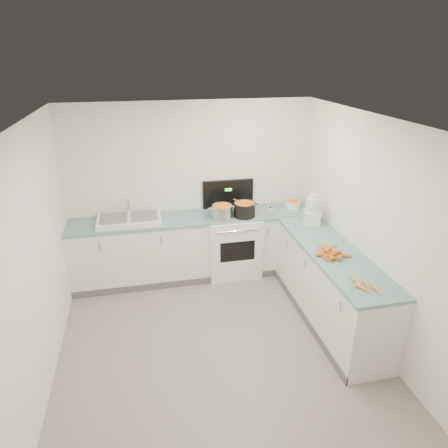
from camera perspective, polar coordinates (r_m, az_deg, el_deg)
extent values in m
cube|color=white|center=(5.88, -4.10, -3.34)|extent=(3.50, 0.60, 0.90)
cube|color=#6F999D|center=(5.68, -4.24, 0.89)|extent=(3.50, 0.62, 0.04)
cube|color=white|center=(5.10, 14.85, -8.62)|extent=(0.60, 2.20, 0.90)
cube|color=#6F999D|center=(4.88, 15.41, -3.92)|extent=(0.62, 2.20, 0.04)
cube|color=white|center=(5.94, 1.19, -2.95)|extent=(0.76, 0.65, 0.90)
cube|color=black|center=(5.94, 0.58, 4.36)|extent=(0.76, 0.05, 0.42)
cube|color=white|center=(5.62, -13.37, 0.65)|extent=(0.86, 0.52, 0.07)
cube|color=slate|center=(5.62, -15.49, 0.83)|extent=(0.36, 0.42, 0.01)
cube|color=slate|center=(5.60, -11.32, 1.18)|extent=(0.36, 0.42, 0.01)
cylinder|color=silver|center=(5.77, -13.51, 2.89)|extent=(0.03, 0.03, 0.24)
cylinder|color=silver|center=(5.55, -0.27, 1.62)|extent=(0.30, 0.30, 0.22)
cylinder|color=black|center=(5.64, 2.92, 1.96)|extent=(0.40, 0.40, 0.22)
cylinder|color=#AD7A47|center=(5.60, 2.95, 3.10)|extent=(0.25, 0.32, 0.02)
cylinder|color=white|center=(6.04, 9.73, 2.76)|extent=(0.24, 0.24, 0.11)
cylinder|color=#593319|center=(5.75, 6.63, 1.82)|extent=(0.04, 0.04, 0.10)
cylinder|color=#E5B266|center=(5.68, 6.63, 1.52)|extent=(0.06, 0.06, 0.10)
cube|color=white|center=(5.52, 12.41, 0.92)|extent=(0.25, 0.28, 0.18)
cylinder|color=silver|center=(5.46, 12.57, 2.69)|extent=(0.19, 0.19, 0.19)
cylinder|color=white|center=(5.42, 12.68, 3.84)|extent=(0.11, 0.11, 0.04)
cone|color=orange|center=(4.68, 15.23, -4.46)|extent=(0.18, 0.18, 0.05)
cone|color=orange|center=(4.78, 13.77, -3.79)|extent=(0.04, 0.21, 0.04)
cone|color=orange|center=(4.82, 14.96, -3.66)|extent=(0.12, 0.16, 0.04)
cone|color=orange|center=(4.74, 15.36, -4.11)|extent=(0.22, 0.10, 0.05)
cone|color=orange|center=(4.70, 14.12, -4.24)|extent=(0.19, 0.09, 0.05)
cone|color=orange|center=(4.74, 16.68, -4.33)|extent=(0.18, 0.09, 0.04)
cone|color=orange|center=(4.72, 13.40, -4.11)|extent=(0.17, 0.07, 0.04)
cone|color=orange|center=(4.72, 15.02, -4.24)|extent=(0.18, 0.19, 0.05)
cone|color=orange|center=(4.66, 15.75, -4.70)|extent=(0.16, 0.06, 0.05)
cone|color=orange|center=(4.66, 14.93, -4.34)|extent=(0.21, 0.09, 0.04)
cone|color=orange|center=(4.83, 14.85, -3.29)|extent=(0.11, 0.18, 0.05)
cone|color=orange|center=(4.76, 14.28, -3.51)|extent=(0.05, 0.22, 0.04)
cone|color=orange|center=(4.68, 16.44, -4.33)|extent=(0.18, 0.16, 0.05)
cone|color=orange|center=(4.79, 14.95, -3.50)|extent=(0.13, 0.19, 0.04)
cone|color=orange|center=(4.80, 15.16, -3.25)|extent=(0.18, 0.13, 0.04)
cone|color=orange|center=(4.82, 14.36, -3.24)|extent=(0.08, 0.21, 0.04)
cone|color=orange|center=(4.20, 21.08, -8.83)|extent=(0.05, 0.18, 0.04)
cone|color=orange|center=(4.18, 19.27, -8.68)|extent=(0.11, 0.17, 0.04)
cone|color=orange|center=(4.26, 19.70, -8.12)|extent=(0.06, 0.19, 0.04)
cone|color=orange|center=(4.27, 18.47, -7.87)|extent=(0.04, 0.19, 0.04)
cube|color=tan|center=(5.54, -16.55, 0.42)|extent=(0.04, 0.04, 0.00)
cube|color=tan|center=(5.65, -16.18, 0.89)|extent=(0.03, 0.01, 0.00)
cube|color=tan|center=(5.67, -15.58, 1.07)|extent=(0.04, 0.01, 0.00)
cube|color=tan|center=(5.68, -15.16, 1.17)|extent=(0.01, 0.06, 0.00)
cube|color=tan|center=(5.57, -15.64, 0.67)|extent=(0.04, 0.03, 0.00)
cube|color=tan|center=(5.52, -15.99, 0.35)|extent=(0.03, 0.03, 0.00)
cube|color=tan|center=(5.58, -16.13, 0.64)|extent=(0.05, 0.03, 0.00)
cube|color=tan|center=(5.51, -14.46, 0.50)|extent=(0.03, 0.02, 0.00)
cube|color=tan|center=(5.74, -16.48, 1.28)|extent=(0.04, 0.01, 0.00)
cube|color=tan|center=(5.64, -14.46, 1.04)|extent=(0.03, 0.05, 0.00)
cube|color=tan|center=(5.59, -16.07, 0.73)|extent=(0.01, 0.04, 0.00)
cube|color=tan|center=(5.62, -15.91, 0.83)|extent=(0.05, 0.01, 0.00)
cube|color=tan|center=(5.62, -14.40, 1.02)|extent=(0.05, 0.01, 0.00)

